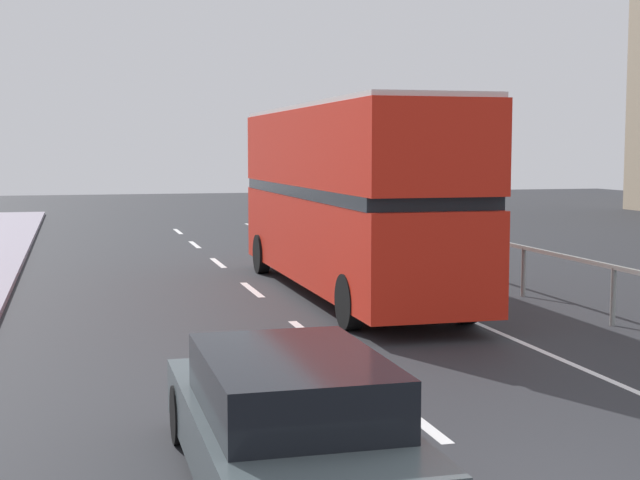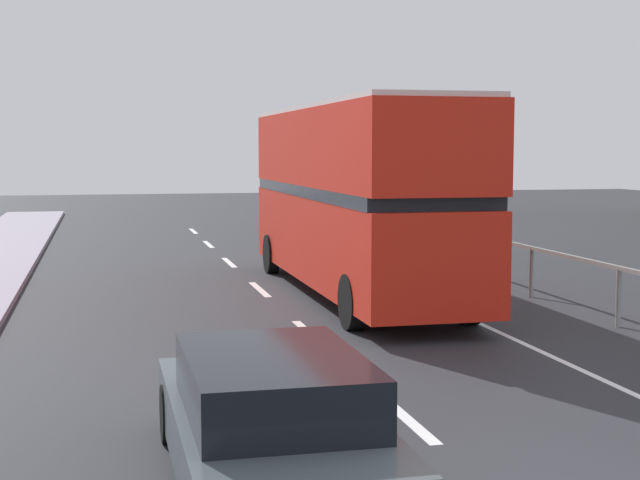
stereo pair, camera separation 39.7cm
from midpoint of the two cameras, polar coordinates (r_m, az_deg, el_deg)
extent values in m
cube|color=silver|center=(11.48, 6.12, -10.62)|extent=(0.16, 2.31, 0.01)
cube|color=silver|center=(16.35, 0.04, -5.70)|extent=(0.16, 2.31, 0.01)
cube|color=silver|center=(21.38, -3.18, -3.03)|extent=(0.16, 2.31, 0.01)
cube|color=silver|center=(26.48, -5.15, -1.38)|extent=(0.16, 2.31, 0.01)
cube|color=silver|center=(31.61, -6.48, -0.26)|extent=(0.16, 2.31, 0.01)
cube|color=silver|center=(36.76, -7.44, 0.54)|extent=(0.16, 2.31, 0.01)
cube|color=silver|center=(18.29, 9.31, -4.56)|extent=(0.12, 46.00, 0.01)
cube|color=gray|center=(19.13, 15.71, -1.02)|extent=(0.08, 42.00, 0.08)
cylinder|color=gray|center=(17.70, 18.41, -3.37)|extent=(0.10, 0.10, 1.07)
cylinder|color=gray|center=(20.73, 13.34, -1.96)|extent=(0.10, 0.10, 1.07)
cylinder|color=gray|center=(23.89, 9.59, -0.91)|extent=(0.10, 0.10, 1.07)
cylinder|color=gray|center=(27.13, 6.72, -0.10)|extent=(0.10, 0.10, 1.07)
cylinder|color=gray|center=(30.42, 4.48, 0.54)|extent=(0.10, 0.10, 1.07)
cylinder|color=gray|center=(33.76, 2.67, 1.05)|extent=(0.10, 0.10, 1.07)
cylinder|color=gray|center=(37.13, 1.19, 1.46)|extent=(0.10, 0.10, 1.07)
cube|color=red|center=(20.43, 2.67, 0.13)|extent=(2.47, 10.86, 1.83)
cube|color=black|center=(20.35, 2.69, 3.03)|extent=(2.49, 10.42, 0.24)
cube|color=red|center=(20.33, 2.70, 5.66)|extent=(2.47, 10.86, 1.63)
cube|color=silver|center=(20.35, 2.71, 8.09)|extent=(2.42, 10.64, 0.10)
cube|color=black|center=(25.63, -0.69, 1.45)|extent=(2.18, 0.05, 1.28)
cube|color=yellow|center=(25.57, -0.70, 6.56)|extent=(1.45, 0.05, 0.28)
cylinder|color=black|center=(24.14, -2.53, -0.85)|extent=(0.28, 1.00, 1.00)
cylinder|color=black|center=(24.66, 2.54, -0.71)|extent=(0.28, 1.00, 1.00)
cylinder|color=black|center=(16.58, 2.66, -3.81)|extent=(0.28, 1.00, 1.00)
cylinder|color=black|center=(17.32, 9.74, -3.47)|extent=(0.28, 1.00, 1.00)
cube|color=#434F53|center=(9.06, -1.83, -11.90)|extent=(1.81, 4.51, 0.60)
cube|color=black|center=(8.69, -1.55, -8.75)|extent=(1.59, 2.48, 0.54)
cylinder|color=black|center=(10.47, -8.05, -10.46)|extent=(0.20, 0.64, 0.64)
cylinder|color=black|center=(10.73, 0.88, -10.00)|extent=(0.20, 0.64, 0.64)
camera|label=1|loc=(0.20, -89.23, 0.08)|focal=52.34mm
camera|label=2|loc=(0.20, 90.77, -0.08)|focal=52.34mm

